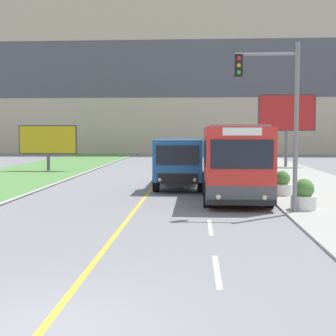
# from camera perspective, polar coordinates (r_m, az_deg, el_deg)

# --- Properties ---
(ground_plane) EXTENTS (300.00, 300.00, 0.00)m
(ground_plane) POSITION_cam_1_polar(r_m,az_deg,el_deg) (7.58, -15.27, -18.68)
(ground_plane) COLOR slate
(lane_marking_centre) EXTENTS (2.88, 140.00, 0.01)m
(lane_marking_centre) POSITION_cam_1_polar(r_m,az_deg,el_deg) (9.18, -9.24, -14.38)
(lane_marking_centre) COLOR gold
(lane_marking_centre) RESTS_ON ground_plane
(apartment_block_background) EXTENTS (80.00, 8.04, 21.25)m
(apartment_block_background) POSITION_cam_1_polar(r_m,az_deg,el_deg) (65.91, 1.40, 11.11)
(apartment_block_background) COLOR #BCAD93
(apartment_block_background) RESTS_ON ground_plane
(city_bus) EXTENTS (2.72, 5.84, 3.23)m
(city_bus) POSITION_cam_1_polar(r_m,az_deg,el_deg) (20.00, 8.18, 0.59)
(city_bus) COLOR red
(city_bus) RESTS_ON ground_plane
(dump_truck) EXTENTS (2.48, 6.98, 2.57)m
(dump_truck) POSITION_cam_1_polar(r_m,az_deg,el_deg) (24.16, 1.35, 0.47)
(dump_truck) COLOR black
(dump_truck) RESTS_ON ground_plane
(car_distant) EXTENTS (1.80, 4.30, 1.45)m
(car_distant) POSITION_cam_1_polar(r_m,az_deg,el_deg) (37.53, 1.75, 0.96)
(car_distant) COLOR silver
(car_distant) RESTS_ON ground_plane
(traffic_light_mast) EXTENTS (2.28, 0.32, 6.10)m
(traffic_light_mast) POSITION_cam_1_polar(r_m,az_deg,el_deg) (17.21, 13.32, 7.36)
(traffic_light_mast) COLOR slate
(traffic_light_mast) RESTS_ON ground_plane
(billboard_large) EXTENTS (4.66, 0.24, 6.02)m
(billboard_large) POSITION_cam_1_polar(r_m,az_deg,el_deg) (39.79, 14.27, 6.32)
(billboard_large) COLOR #59595B
(billboard_large) RESTS_ON ground_plane
(billboard_small) EXTENTS (4.40, 0.24, 3.46)m
(billboard_small) POSITION_cam_1_polar(r_m,az_deg,el_deg) (36.27, -14.42, 3.27)
(billboard_small) COLOR #59595B
(billboard_small) RESTS_ON ground_plane
(planter_round_near) EXTENTS (0.94, 0.94, 1.15)m
(planter_round_near) POSITION_cam_1_polar(r_m,az_deg,el_deg) (18.05, 16.22, -3.29)
(planter_round_near) COLOR silver
(planter_round_near) RESTS_ON sidewalk_right
(planter_round_second) EXTENTS (0.91, 0.91, 1.12)m
(planter_round_second) POSITION_cam_1_polar(r_m,az_deg,el_deg) (21.90, 13.72, -1.94)
(planter_round_second) COLOR silver
(planter_round_second) RESTS_ON sidewalk_right
(planter_round_third) EXTENTS (1.05, 1.05, 1.27)m
(planter_round_third) POSITION_cam_1_polar(r_m,az_deg,el_deg) (25.80, 12.25, -0.83)
(planter_round_third) COLOR silver
(planter_round_third) RESTS_ON sidewalk_right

